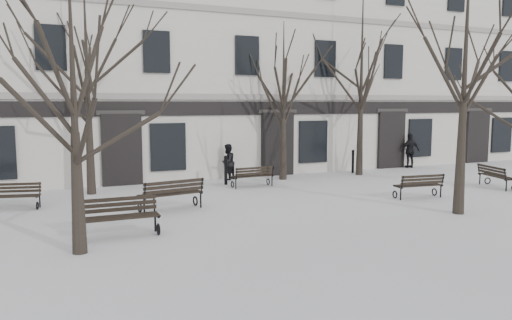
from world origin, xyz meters
TOP-DOWN VIEW (x-y plane):
  - ground at (0.00, 0.00)m, footprint 100.00×100.00m
  - building at (0.00, 12.96)m, footprint 40.40×10.20m
  - tree_1 at (-5.86, -1.09)m, footprint 4.51×4.51m
  - tree_2 at (4.97, -1.49)m, footprint 5.70×5.70m
  - tree_4 at (-4.87, 6.41)m, footprint 5.77×5.77m
  - tree_5 at (3.18, 6.72)m, footprint 4.74×4.74m
  - tree_6 at (7.06, 6.52)m, footprint 6.15×6.15m
  - bench_0 at (-4.82, 0.00)m, footprint 1.95×0.75m
  - bench_1 at (-2.87, 2.44)m, footprint 2.06×1.02m
  - bench_2 at (5.60, 0.91)m, footprint 1.79×0.81m
  - bench_3 at (-7.41, 4.66)m, footprint 1.71×0.95m
  - bench_4 at (1.18, 5.40)m, footprint 1.71×0.69m
  - bench_5 at (9.89, 1.41)m, footprint 1.05×1.85m
  - bollard_a at (0.39, 6.39)m, footprint 0.15×0.15m
  - bollard_b at (7.15, 7.17)m, footprint 0.14×0.14m
  - pedestrian_b at (0.91, 7.56)m, footprint 0.97×0.94m
  - pedestrian_c at (10.96, 7.58)m, footprint 1.09×0.56m

SIDE VIEW (x-z plane):
  - ground at x=0.00m, z-range 0.00..0.00m
  - pedestrian_b at x=0.91m, z-range -0.78..0.78m
  - pedestrian_c at x=10.96m, z-range -0.89..0.89m
  - bench_3 at x=-7.41m, z-range 0.04..0.86m
  - bench_4 at x=1.18m, z-range 0.04..0.89m
  - bench_2 at x=5.60m, z-range 0.04..0.91m
  - bench_5 at x=9.89m, z-range 0.04..0.92m
  - bench_0 at x=-4.82m, z-range 0.04..1.02m
  - bench_1 at x=-2.87m, z-range 0.04..1.04m
  - bollard_b at x=7.15m, z-range 0.04..1.15m
  - bollard_a at x=0.39m, z-range 0.04..1.25m
  - tree_1 at x=-5.86m, z-range 0.80..7.24m
  - tree_5 at x=3.18m, z-range 0.85..7.62m
  - tree_2 at x=4.97m, z-range 1.02..9.16m
  - tree_4 at x=-4.87m, z-range 1.03..9.27m
  - tree_6 at x=7.06m, z-range 1.10..9.88m
  - building at x=0.00m, z-range -0.18..11.22m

